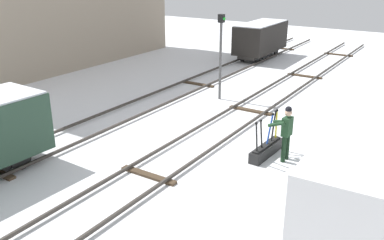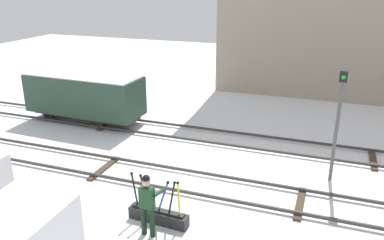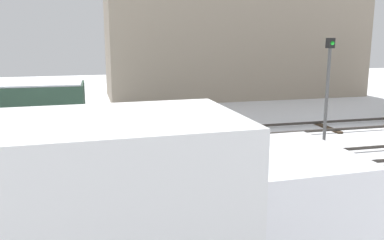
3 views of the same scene
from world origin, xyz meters
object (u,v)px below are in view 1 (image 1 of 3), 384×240
at_px(rail_worker, 286,130).
at_px(freight_car_mid_siding, 261,38).
at_px(switch_lever_frame, 266,148).
at_px(signal_post, 221,49).

bearing_deg(rail_worker, freight_car_mid_siding, 30.18).
height_order(switch_lever_frame, signal_post, signal_post).
bearing_deg(signal_post, freight_car_mid_siding, 13.18).
xyz_separation_m(signal_post, freight_car_mid_siding, (9.41, 2.20, -1.03)).
height_order(signal_post, freight_car_mid_siding, signal_post).
height_order(switch_lever_frame, rail_worker, rail_worker).
bearing_deg(rail_worker, signal_post, 50.31).
bearing_deg(freight_car_mid_siding, rail_worker, -153.90).
distance_m(switch_lever_frame, freight_car_mid_siding, 15.49).
height_order(rail_worker, signal_post, signal_post).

